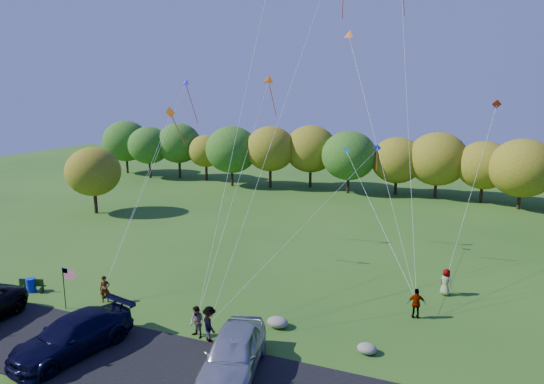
{
  "coord_description": "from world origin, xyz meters",
  "views": [
    {
      "loc": [
        13.6,
        -20.8,
        12.73
      ],
      "look_at": [
        2.77,
        6.0,
        6.59
      ],
      "focal_mm": 32.0,
      "sensor_mm": 36.0,
      "label": 1
    }
  ],
  "objects_px": {
    "flyer_e": "(446,282)",
    "park_bench": "(33,285)",
    "minivan_silver": "(233,353)",
    "flyer_c": "(209,324)",
    "flyer_d": "(416,304)",
    "trash_barrel": "(31,285)",
    "flyer_b": "(197,322)",
    "minivan_navy": "(72,336)",
    "flyer_a": "(105,289)"
  },
  "relations": [
    {
      "from": "park_bench",
      "to": "minivan_silver",
      "type": "bearing_deg",
      "value": -30.16
    },
    {
      "from": "flyer_e",
      "to": "park_bench",
      "type": "height_order",
      "value": "flyer_e"
    },
    {
      "from": "flyer_c",
      "to": "flyer_d",
      "type": "height_order",
      "value": "flyer_c"
    },
    {
      "from": "minivan_silver",
      "to": "trash_barrel",
      "type": "xyz_separation_m",
      "value": [
        -16.15,
        3.38,
        -0.61
      ]
    },
    {
      "from": "flyer_e",
      "to": "park_bench",
      "type": "bearing_deg",
      "value": 55.11
    },
    {
      "from": "flyer_a",
      "to": "flyer_d",
      "type": "bearing_deg",
      "value": -23.43
    },
    {
      "from": "flyer_a",
      "to": "trash_barrel",
      "type": "relative_size",
      "value": 1.84
    },
    {
      "from": "flyer_c",
      "to": "trash_barrel",
      "type": "relative_size",
      "value": 2.11
    },
    {
      "from": "minivan_navy",
      "to": "trash_barrel",
      "type": "distance_m",
      "value": 9.41
    },
    {
      "from": "minivan_silver",
      "to": "flyer_e",
      "type": "relative_size",
      "value": 3.4
    },
    {
      "from": "park_bench",
      "to": "trash_barrel",
      "type": "xyz_separation_m",
      "value": [
        -0.08,
        -0.04,
        -0.02
      ]
    },
    {
      "from": "park_bench",
      "to": "trash_barrel",
      "type": "distance_m",
      "value": 0.09
    },
    {
      "from": "flyer_e",
      "to": "flyer_b",
      "type": "bearing_deg",
      "value": 76.06
    },
    {
      "from": "minivan_silver",
      "to": "flyer_d",
      "type": "xyz_separation_m",
      "value": [
        7.13,
        8.83,
        -0.18
      ]
    },
    {
      "from": "flyer_e",
      "to": "park_bench",
      "type": "distance_m",
      "value": 26.32
    },
    {
      "from": "minivan_navy",
      "to": "flyer_b",
      "type": "bearing_deg",
      "value": 49.52
    },
    {
      "from": "minivan_silver",
      "to": "flyer_d",
      "type": "height_order",
      "value": "minivan_silver"
    },
    {
      "from": "minivan_silver",
      "to": "flyer_d",
      "type": "distance_m",
      "value": 11.35
    },
    {
      "from": "minivan_navy",
      "to": "flyer_e",
      "type": "height_order",
      "value": "minivan_navy"
    },
    {
      "from": "flyer_d",
      "to": "trash_barrel",
      "type": "bearing_deg",
      "value": -1.72
    },
    {
      "from": "minivan_silver",
      "to": "flyer_b",
      "type": "relative_size",
      "value": 3.42
    },
    {
      "from": "minivan_silver",
      "to": "flyer_d",
      "type": "relative_size",
      "value": 3.33
    },
    {
      "from": "park_bench",
      "to": "trash_barrel",
      "type": "relative_size",
      "value": 1.73
    },
    {
      "from": "minivan_silver",
      "to": "flyer_b",
      "type": "xyz_separation_m",
      "value": [
        -3.25,
        2.27,
        -0.2
      ]
    },
    {
      "from": "flyer_e",
      "to": "minivan_navy",
      "type": "bearing_deg",
      "value": 74.82
    },
    {
      "from": "minivan_silver",
      "to": "flyer_c",
      "type": "bearing_deg",
      "value": 125.47
    },
    {
      "from": "park_bench",
      "to": "minivan_navy",
      "type": "bearing_deg",
      "value": -49.21
    },
    {
      "from": "flyer_b",
      "to": "minivan_silver",
      "type": "bearing_deg",
      "value": -13.56
    },
    {
      "from": "minivan_silver",
      "to": "flyer_c",
      "type": "distance_m",
      "value": 3.28
    },
    {
      "from": "park_bench",
      "to": "flyer_a",
      "type": "bearing_deg",
      "value": -12.73
    },
    {
      "from": "flyer_e",
      "to": "park_bench",
      "type": "xyz_separation_m",
      "value": [
        -24.59,
        -9.39,
        -0.39
      ]
    },
    {
      "from": "minivan_navy",
      "to": "minivan_silver",
      "type": "height_order",
      "value": "minivan_silver"
    },
    {
      "from": "minivan_silver",
      "to": "park_bench",
      "type": "distance_m",
      "value": 16.45
    },
    {
      "from": "flyer_a",
      "to": "trash_barrel",
      "type": "xyz_separation_m",
      "value": [
        -5.47,
        -0.56,
        -0.38
      ]
    },
    {
      "from": "flyer_d",
      "to": "flyer_e",
      "type": "height_order",
      "value": "flyer_d"
    },
    {
      "from": "flyer_d",
      "to": "trash_barrel",
      "type": "height_order",
      "value": "flyer_d"
    },
    {
      "from": "minivan_silver",
      "to": "park_bench",
      "type": "xyz_separation_m",
      "value": [
        -16.08,
        3.42,
        -0.58
      ]
    },
    {
      "from": "minivan_navy",
      "to": "trash_barrel",
      "type": "height_order",
      "value": "minivan_navy"
    },
    {
      "from": "flyer_e",
      "to": "flyer_a",
      "type": "bearing_deg",
      "value": 59.03
    },
    {
      "from": "flyer_a",
      "to": "flyer_b",
      "type": "xyz_separation_m",
      "value": [
        7.43,
        -1.66,
        0.03
      ]
    },
    {
      "from": "minivan_navy",
      "to": "flyer_d",
      "type": "distance_m",
      "value": 18.32
    },
    {
      "from": "minivan_navy",
      "to": "minivan_silver",
      "type": "relative_size",
      "value": 1.06
    },
    {
      "from": "flyer_b",
      "to": "flyer_c",
      "type": "relative_size",
      "value": 0.9
    },
    {
      "from": "trash_barrel",
      "to": "flyer_b",
      "type": "bearing_deg",
      "value": -4.91
    },
    {
      "from": "flyer_d",
      "to": "flyer_e",
      "type": "bearing_deg",
      "value": -124.07
    },
    {
      "from": "flyer_c",
      "to": "flyer_d",
      "type": "xyz_separation_m",
      "value": [
        9.58,
        6.66,
        -0.07
      ]
    },
    {
      "from": "flyer_d",
      "to": "flyer_e",
      "type": "distance_m",
      "value": 4.21
    },
    {
      "from": "minivan_silver",
      "to": "park_bench",
      "type": "relative_size",
      "value": 3.77
    },
    {
      "from": "flyer_d",
      "to": "flyer_e",
      "type": "relative_size",
      "value": 1.02
    },
    {
      "from": "trash_barrel",
      "to": "minivan_navy",
      "type": "bearing_deg",
      "value": -30.59
    }
  ]
}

